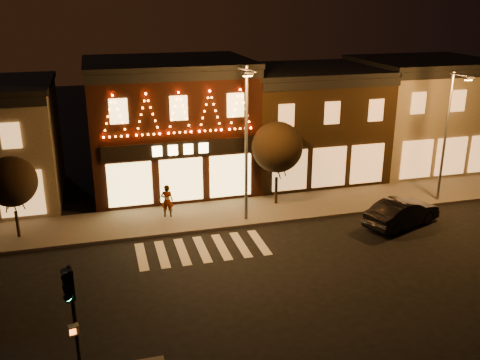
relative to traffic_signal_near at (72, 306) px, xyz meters
name	(u,v)px	position (x,y,z in m)	size (l,w,h in m)	color
ground	(221,289)	(5.74, 4.99, -3.19)	(120.00, 120.00, 0.00)	black
sidewalk_far	(222,214)	(7.74, 12.99, -3.12)	(44.00, 4.00, 0.15)	#47423D
building_pulp	(170,124)	(5.74, 18.97, 0.97)	(10.20, 8.34, 8.30)	black
building_right_a	(306,122)	(15.24, 18.98, 0.57)	(9.20, 8.28, 7.50)	#362413
building_right_b	(420,112)	(24.24, 18.99, 0.72)	(9.20, 8.28, 7.80)	brown
traffic_signal_near	(72,306)	(0.00, 0.00, 0.00)	(0.36, 0.45, 4.32)	black
streetlamp_mid	(247,134)	(8.77, 11.57, 1.93)	(0.80, 1.94, 8.48)	#59595E
streetlamp_right	(449,128)	(21.02, 11.36, 1.53)	(0.51, 1.79, 7.79)	#59595E
tree_left	(11,182)	(-3.21, 12.71, -0.03)	(2.58, 2.58, 4.31)	black
tree_right	(277,147)	(11.23, 13.63, 0.46)	(3.00, 3.00, 5.01)	black
dark_sedan	(402,213)	(16.90, 8.94, -2.43)	(1.63, 4.66, 1.54)	black
pedestrian	(167,201)	(4.63, 13.31, -2.10)	(0.69, 0.45, 1.89)	gray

